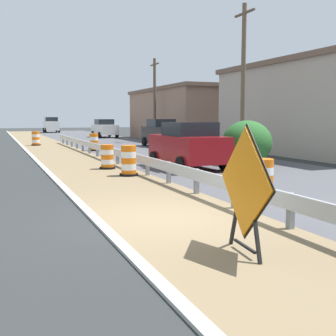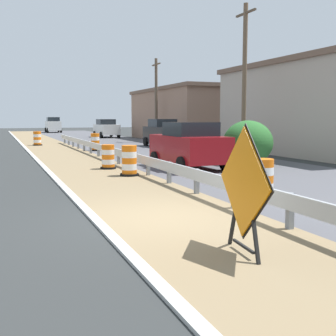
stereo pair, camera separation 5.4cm
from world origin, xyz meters
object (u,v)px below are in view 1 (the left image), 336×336
Objects in this scene: warning_sign_diamond at (245,186)px; utility_pole_near at (243,78)px; traffic_barrel_close at (129,162)px; car_mid_far_lane at (105,128)px; utility_pole_mid at (155,99)px; car_trailing_near_lane at (162,133)px; traffic_barrel_farther at (36,139)px; car_lead_far_lane at (51,125)px; traffic_barrel_nearest at (262,181)px; traffic_barrel_mid at (107,158)px; car_lead_near_lane at (188,145)px; traffic_barrel_far at (94,143)px.

utility_pole_near is at bearing -115.39° from warning_sign_diamond.
car_mid_far_lane is at bearing 77.77° from traffic_barrel_close.
car_trailing_near_lane is at bearing -105.63° from utility_pole_mid.
traffic_barrel_farther is 0.25× the size of car_lead_far_lane.
utility_pole_mid is at bearing 75.72° from traffic_barrel_nearest.
car_lead_far_lane is (-3.76, 32.69, 0.07)m from car_trailing_near_lane.
utility_pole_mid reaches higher than traffic_barrel_nearest.
car_trailing_near_lane is 0.97× the size of car_lead_far_lane.
traffic_barrel_mid is 0.14× the size of utility_pole_mid.
car_lead_near_lane is at bearing -143.04° from utility_pole_near.
traffic_barrel_nearest is (2.92, 3.75, -0.60)m from warning_sign_diamond.
car_lead_near_lane is at bearing 23.09° from traffic_barrel_close.
utility_pole_near reaches higher than traffic_barrel_far.
car_lead_far_lane is 0.96× the size of car_mid_far_lane.
car_lead_far_lane is at bearing -169.84° from car_mid_far_lane.
warning_sign_diamond is at bearing -127.90° from traffic_barrel_nearest.
utility_pole_mid is (8.34, 19.56, 3.18)m from traffic_barrel_close.
car_mid_far_lane is at bearing 100.99° from utility_pole_mid.
traffic_barrel_mid is (0.75, 11.58, -0.62)m from warning_sign_diamond.
warning_sign_diamond is 21.37m from traffic_barrel_far.
traffic_barrel_mid is 44.44m from car_lead_far_lane.
utility_pole_mid reaches higher than car_trailing_near_lane.
traffic_barrel_close reaches higher than traffic_barrel_mid.
traffic_barrel_farther is 0.26× the size of car_trailing_near_lane.
utility_pole_near is at bearing -55.09° from car_lead_near_lane.
traffic_barrel_farther is 10.46m from utility_pole_mid.
traffic_barrel_nearest is 20.05m from car_trailing_near_lane.
traffic_barrel_far is 10.78m from utility_pole_mid.
traffic_barrel_close is 0.27× the size of car_lead_near_lane.
car_mid_far_lane is 24.81m from utility_pole_near.
traffic_barrel_farther is at bearing -119.99° from car_trailing_near_lane.
warning_sign_diamond reaches higher than car_lead_near_lane.
traffic_barrel_mid is at bearing -31.34° from car_trailing_near_lane.
car_lead_near_lane is at bearing -81.39° from traffic_barrel_far.
traffic_barrel_close is 46.75m from car_lead_far_lane.
traffic_barrel_mid is 16.44m from traffic_barrel_farther.
car_mid_far_lane is 0.54× the size of utility_pole_near.
utility_pole_near reaches higher than traffic_barrel_farther.
car_lead_far_lane is at bearing -173.79° from car_trailing_near_lane.
utility_pole_near reaches higher than traffic_barrel_nearest.
traffic_barrel_farther is at bearing 98.32° from traffic_barrel_nearest.
traffic_barrel_close reaches higher than traffic_barrel_far.
utility_pole_near is at bearing 18.10° from traffic_barrel_mid.
utility_pole_mid is (5.35, 18.28, 2.71)m from car_lead_near_lane.
utility_pole_mid is at bearing 47.38° from traffic_barrel_far.
traffic_barrel_mid is 9.33m from utility_pole_near.
traffic_barrel_close is at bearing -147.81° from utility_pole_near.
utility_pole_near reaches higher than car_mid_far_lane.
traffic_barrel_close is at bearing -13.29° from car_mid_far_lane.
traffic_barrel_farther is at bearing -82.18° from warning_sign_diamond.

